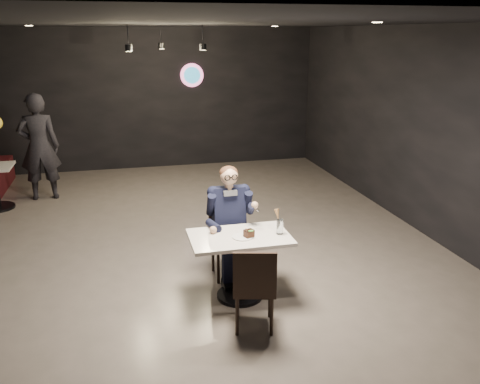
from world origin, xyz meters
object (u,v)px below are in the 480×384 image
object	(u,v)px
main_table	(240,267)
chair_near	(254,285)
seated_man	(229,221)
chair_far	(229,241)
sundae_glass	(280,227)
passerby	(39,147)

from	to	relation	value
main_table	chair_near	world-z (taller)	chair_near
chair_near	seated_man	distance (m)	1.20
chair_far	sundae_glass	xyz separation A→B (m)	(0.45, -0.60, 0.37)
main_table	sundae_glass	world-z (taller)	sundae_glass
chair_far	seated_man	world-z (taller)	seated_man
seated_man	passerby	distance (m)	4.61
main_table	passerby	xyz separation A→B (m)	(-2.59, 4.36, 0.58)
main_table	seated_man	size ratio (longest dim) A/B	0.76
chair_far	seated_man	distance (m)	0.26
chair_far	seated_man	size ratio (longest dim) A/B	0.64
chair_far	sundae_glass	world-z (taller)	chair_far
main_table	chair_near	xyz separation A→B (m)	(0.00, -0.62, 0.09)
seated_man	chair_near	bearing A→B (deg)	-90.00
chair_near	seated_man	xyz separation A→B (m)	(0.00, 1.17, 0.26)
main_table	passerby	distance (m)	5.10
chair_far	chair_near	size ratio (longest dim) A/B	1.00
chair_far	seated_man	xyz separation A→B (m)	(0.00, 0.00, 0.26)
chair_far	main_table	bearing A→B (deg)	-90.00
chair_near	seated_man	world-z (taller)	seated_man
main_table	sundae_glass	distance (m)	0.64
chair_far	sundae_glass	distance (m)	0.84
chair_near	sundae_glass	distance (m)	0.81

